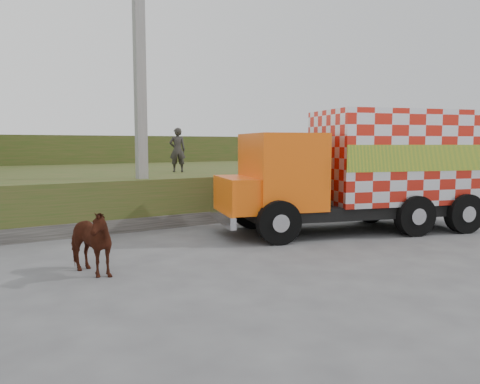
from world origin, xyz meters
TOP-DOWN VIEW (x-y plane):
  - ground at (0.00, 0.00)m, footprint 120.00×120.00m
  - embankment at (0.00, 10.00)m, footprint 40.00×12.00m
  - embankment_far at (0.00, 22.00)m, footprint 40.00×12.00m
  - retaining_strip at (-2.00, 4.20)m, footprint 16.00×0.50m
  - utility_pole at (-1.00, 4.60)m, footprint 1.20×0.30m
  - cargo_truck at (4.47, 0.69)m, footprint 8.25×4.53m
  - cow at (-3.76, 0.13)m, footprint 1.16×1.70m
  - pedestrian at (1.30, 7.10)m, footprint 0.69×0.55m

SIDE VIEW (x-z plane):
  - ground at x=0.00m, z-range 0.00..0.00m
  - retaining_strip at x=-2.00m, z-range 0.00..0.40m
  - cow at x=-3.76m, z-range 0.00..1.32m
  - embankment at x=0.00m, z-range 0.00..1.50m
  - embankment_far at x=0.00m, z-range 0.00..3.00m
  - cargo_truck at x=4.47m, z-range 0.05..3.56m
  - pedestrian at x=1.30m, z-range 1.50..3.15m
  - utility_pole at x=-1.00m, z-range 0.08..8.07m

